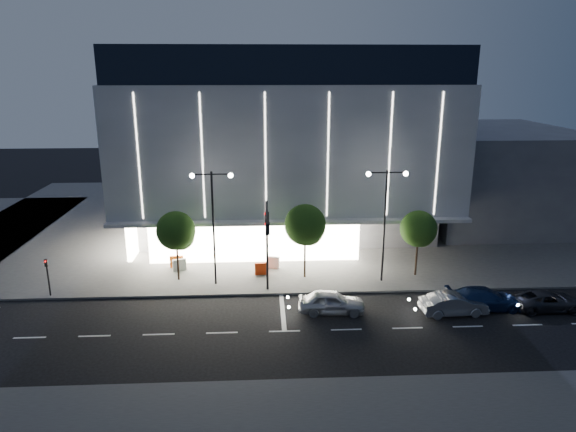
% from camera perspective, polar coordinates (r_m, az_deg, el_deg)
% --- Properties ---
extents(ground, '(160.00, 160.00, 0.00)m').
position_cam_1_polar(ground, '(35.03, -3.84, -11.56)').
color(ground, black).
rests_on(ground, ground).
extents(sidewalk_museum, '(70.00, 40.00, 0.15)m').
position_cam_1_polar(sidewalk_museum, '(57.52, 1.45, -0.26)').
color(sidewalk_museum, '#474747').
rests_on(sidewalk_museum, ground).
extents(museum, '(30.00, 25.80, 18.00)m').
position_cam_1_polar(museum, '(53.85, -0.51, 8.63)').
color(museum, '#4C4C51').
rests_on(museum, ground).
extents(annex_building, '(16.00, 20.00, 10.00)m').
position_cam_1_polar(annex_building, '(61.61, 21.41, 4.44)').
color(annex_building, '#4C4C51').
rests_on(annex_building, ground).
extents(traffic_mast, '(0.33, 5.89, 7.07)m').
position_cam_1_polar(traffic_mast, '(36.16, -2.34, -1.98)').
color(traffic_mast, black).
rests_on(traffic_mast, ground).
extents(street_lamp_west, '(3.16, 0.36, 9.00)m').
position_cam_1_polar(street_lamp_west, '(38.62, -8.34, 0.47)').
color(street_lamp_west, black).
rests_on(street_lamp_west, ground).
extents(street_lamp_east, '(3.16, 0.36, 9.00)m').
position_cam_1_polar(street_lamp_east, '(39.55, 10.75, 0.73)').
color(street_lamp_east, black).
rests_on(street_lamp_east, ground).
extents(ped_signal_far, '(0.22, 0.24, 3.00)m').
position_cam_1_polar(ped_signal_far, '(41.41, -25.15, -5.79)').
color(ped_signal_far, black).
rests_on(ped_signal_far, ground).
extents(tree_left, '(3.02, 3.02, 5.72)m').
position_cam_1_polar(tree_left, '(40.52, -12.30, -1.83)').
color(tree_left, black).
rests_on(tree_left, ground).
extents(tree_mid, '(3.25, 3.25, 6.15)m').
position_cam_1_polar(tree_mid, '(40.02, 1.95, -1.23)').
color(tree_mid, black).
rests_on(tree_mid, ground).
extents(tree_right, '(2.91, 2.91, 5.51)m').
position_cam_1_polar(tree_right, '(41.87, 14.31, -1.59)').
color(tree_right, black).
rests_on(tree_right, ground).
extents(car_lead, '(4.69, 2.15, 1.56)m').
position_cam_1_polar(car_lead, '(35.86, 4.86, -9.50)').
color(car_lead, '#B2B5BA').
rests_on(car_lead, ground).
extents(car_second, '(4.65, 1.90, 1.50)m').
position_cam_1_polar(car_second, '(37.27, 17.90, -9.29)').
color(car_second, '#A2A5AA').
rests_on(car_second, ground).
extents(car_third, '(5.23, 2.17, 1.51)m').
position_cam_1_polar(car_third, '(38.80, 20.99, -8.56)').
color(car_third, navy).
rests_on(car_third, ground).
extents(car_fourth, '(4.68, 2.18, 1.30)m').
position_cam_1_polar(car_fourth, '(40.51, 26.91, -8.39)').
color(car_fourth, '#2D2D32').
rests_on(car_fourth, ground).
extents(barrier_a, '(1.11, 0.29, 1.00)m').
position_cam_1_polar(barrier_a, '(44.14, -12.26, -4.99)').
color(barrier_a, '#C94C0B').
rests_on(barrier_a, sidewalk_museum).
extents(barrier_b, '(1.12, 0.58, 1.00)m').
position_cam_1_polar(barrier_b, '(43.39, -11.97, -5.34)').
color(barrier_b, silver).
rests_on(barrier_b, sidewalk_museum).
extents(barrier_c, '(1.12, 0.34, 1.00)m').
position_cam_1_polar(barrier_c, '(41.74, -2.94, -5.87)').
color(barrier_c, red).
rests_on(barrier_c, sidewalk_museum).
extents(barrier_d, '(1.13, 0.56, 1.00)m').
position_cam_1_polar(barrier_d, '(43.05, -1.69, -5.16)').
color(barrier_d, silver).
rests_on(barrier_d, sidewalk_museum).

